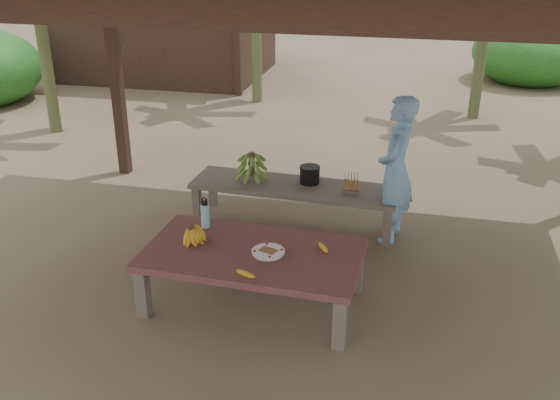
% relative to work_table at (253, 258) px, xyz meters
% --- Properties ---
extents(ground, '(80.00, 80.00, 0.00)m').
position_rel_work_table_xyz_m(ground, '(0.34, 0.31, -0.43)').
color(ground, brown).
rests_on(ground, ground).
extents(work_table, '(1.84, 1.07, 0.50)m').
position_rel_work_table_xyz_m(work_table, '(0.00, 0.00, 0.00)').
color(work_table, brown).
rests_on(work_table, ground).
extents(bench, '(2.23, 0.70, 0.45)m').
position_rel_work_table_xyz_m(bench, '(0.01, 1.61, -0.04)').
color(bench, brown).
rests_on(bench, ground).
extents(ripe_banana_bunch, '(0.30, 0.28, 0.15)m').
position_rel_work_table_xyz_m(ripe_banana_bunch, '(-0.56, 0.06, 0.14)').
color(ripe_banana_bunch, yellow).
rests_on(ripe_banana_bunch, work_table).
extents(plate, '(0.27, 0.27, 0.04)m').
position_rel_work_table_xyz_m(plate, '(0.14, -0.01, 0.08)').
color(plate, white).
rests_on(plate, work_table).
extents(loose_banana_front, '(0.17, 0.08, 0.04)m').
position_rel_work_table_xyz_m(loose_banana_front, '(0.06, -0.40, 0.09)').
color(loose_banana_front, yellow).
rests_on(loose_banana_front, work_table).
extents(loose_banana_side, '(0.13, 0.15, 0.04)m').
position_rel_work_table_xyz_m(loose_banana_side, '(0.57, 0.16, 0.09)').
color(loose_banana_side, yellow).
rests_on(loose_banana_side, work_table).
extents(water_flask, '(0.08, 0.08, 0.29)m').
position_rel_work_table_xyz_m(water_flask, '(-0.53, 0.35, 0.19)').
color(water_flask, '#44C3D4').
rests_on(water_flask, work_table).
extents(green_banana_stalk, '(0.31, 0.31, 0.34)m').
position_rel_work_table_xyz_m(green_banana_stalk, '(-0.45, 1.63, 0.18)').
color(green_banana_stalk, '#598C2D').
rests_on(green_banana_stalk, bench).
extents(cooking_pot, '(0.21, 0.21, 0.18)m').
position_rel_work_table_xyz_m(cooking_pot, '(0.16, 1.70, 0.10)').
color(cooking_pot, black).
rests_on(cooking_pot, bench).
extents(skewer_rack, '(0.18, 0.09, 0.24)m').
position_rel_work_table_xyz_m(skewer_rack, '(0.63, 1.53, 0.14)').
color(skewer_rack, '#A57F47').
rests_on(skewer_rack, bench).
extents(woman, '(0.42, 0.59, 1.51)m').
position_rel_work_table_xyz_m(woman, '(1.07, 1.50, 0.32)').
color(woman, '#79B0E5').
rests_on(woman, ground).
extents(hut, '(4.40, 3.43, 2.85)m').
position_rel_work_table_xyz_m(hut, '(-4.16, 8.31, 0.67)').
color(hut, black).
rests_on(hut, ground).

